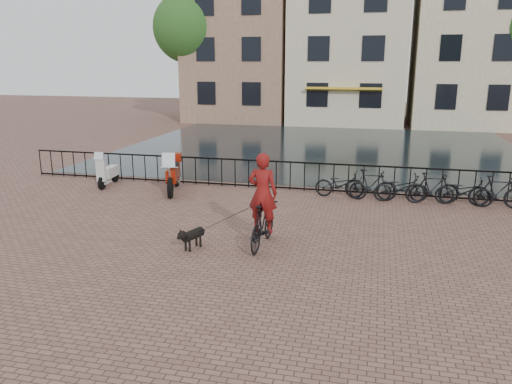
% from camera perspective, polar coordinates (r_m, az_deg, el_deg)
% --- Properties ---
extents(ground, '(100.00, 100.00, 0.00)m').
position_cam_1_polar(ground, '(10.17, -4.11, -10.76)').
color(ground, brown).
rests_on(ground, ground).
extents(canal_water, '(20.00, 20.00, 0.00)m').
position_cam_1_polar(canal_water, '(26.55, 7.41, 5.09)').
color(canal_water, black).
rests_on(canal_water, ground).
extents(railing, '(20.00, 0.05, 1.02)m').
position_cam_1_polar(railing, '(17.41, 3.93, 1.83)').
color(railing, black).
rests_on(railing, ground).
extents(canal_house_left, '(7.50, 9.00, 12.80)m').
position_cam_1_polar(canal_house_left, '(40.15, -1.26, 17.57)').
color(canal_house_left, brown).
rests_on(canal_house_left, ground).
extents(canal_house_mid, '(8.00, 9.50, 11.80)m').
position_cam_1_polar(canal_house_mid, '(38.83, 10.73, 16.69)').
color(canal_house_mid, '#C7B496').
rests_on(canal_house_mid, ground).
extents(canal_house_right, '(7.00, 9.00, 13.30)m').
position_cam_1_polar(canal_house_right, '(39.20, 23.07, 16.90)').
color(canal_house_right, tan).
rests_on(canal_house_right, ground).
extents(tree_far_left, '(5.04, 5.04, 9.27)m').
position_cam_1_polar(tree_far_left, '(38.40, -7.80, 18.07)').
color(tree_far_left, black).
rests_on(tree_far_left, ground).
extents(cyclist, '(0.88, 2.00, 2.71)m').
position_cam_1_polar(cyclist, '(11.90, 0.76, -1.61)').
color(cyclist, black).
rests_on(cyclist, ground).
extents(dog, '(0.57, 0.90, 0.58)m').
position_cam_1_polar(dog, '(12.07, -7.22, -5.17)').
color(dog, black).
rests_on(dog, ground).
extents(motorcycle, '(1.09, 2.25, 1.56)m').
position_cam_1_polar(motorcycle, '(17.32, -9.46, 2.54)').
color(motorcycle, '#991D0B').
rests_on(motorcycle, ground).
extents(scooter, '(0.58, 1.52, 1.38)m').
position_cam_1_polar(scooter, '(18.76, -16.57, 2.76)').
color(scooter, beige).
rests_on(scooter, ground).
extents(parked_bike_0, '(1.77, 0.79, 0.90)m').
position_cam_1_polar(parked_bike_0, '(16.63, 9.69, 0.86)').
color(parked_bike_0, black).
rests_on(parked_bike_0, ground).
extents(parked_bike_1, '(1.70, 0.63, 1.00)m').
position_cam_1_polar(parked_bike_1, '(16.58, 12.96, 0.82)').
color(parked_bike_1, black).
rests_on(parked_bike_1, ground).
extents(parked_bike_2, '(1.79, 0.87, 0.90)m').
position_cam_1_polar(parked_bike_2, '(16.62, 16.23, 0.46)').
color(parked_bike_2, black).
rests_on(parked_bike_2, ground).
extents(parked_bike_3, '(1.72, 0.73, 1.00)m').
position_cam_1_polar(parked_bike_3, '(16.68, 19.49, 0.42)').
color(parked_bike_3, black).
rests_on(parked_bike_3, ground).
extents(parked_bike_4, '(1.76, 0.72, 0.90)m').
position_cam_1_polar(parked_bike_4, '(16.82, 22.69, 0.06)').
color(parked_bike_4, black).
rests_on(parked_bike_4, ground).
extents(parked_bike_5, '(1.67, 0.48, 1.00)m').
position_cam_1_polar(parked_bike_5, '(16.98, 25.87, 0.03)').
color(parked_bike_5, black).
rests_on(parked_bike_5, ground).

